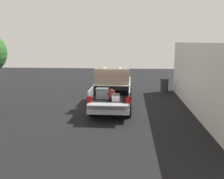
# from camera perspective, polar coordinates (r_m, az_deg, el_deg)

# --- Properties ---
(ground_plane) EXTENTS (40.00, 40.00, 0.00)m
(ground_plane) POSITION_cam_1_polar(r_m,az_deg,el_deg) (13.65, 0.20, -4.05)
(ground_plane) COLOR black
(pickup_truck) EXTENTS (6.05, 2.06, 2.23)m
(pickup_truck) POSITION_cam_1_polar(r_m,az_deg,el_deg) (13.78, 0.30, 0.16)
(pickup_truck) COLOR gray
(pickup_truck) RESTS_ON ground_plane
(building_facade) EXTENTS (11.66, 0.36, 3.54)m
(building_facade) POSITION_cam_1_polar(r_m,az_deg,el_deg) (12.91, 19.46, 2.46)
(building_facade) COLOR silver
(building_facade) RESTS_ON ground_plane
(trash_can) EXTENTS (0.60, 0.60, 0.98)m
(trash_can) POSITION_cam_1_polar(r_m,az_deg,el_deg) (17.88, 12.19, 0.95)
(trash_can) COLOR #2D2D33
(trash_can) RESTS_ON ground_plane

